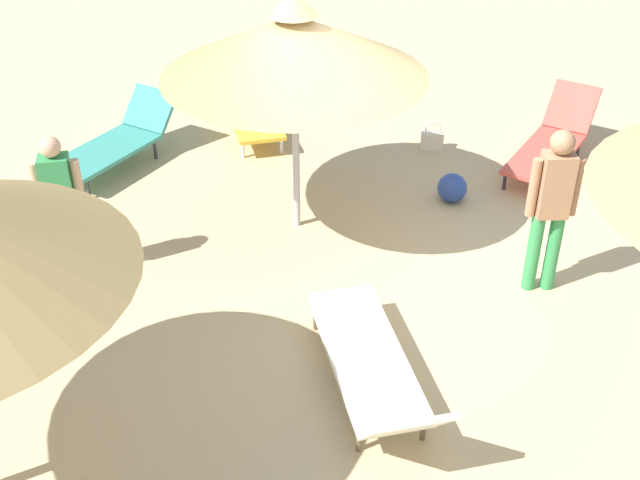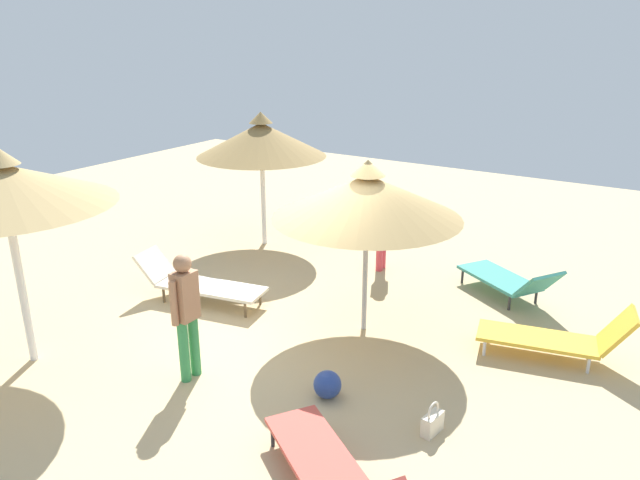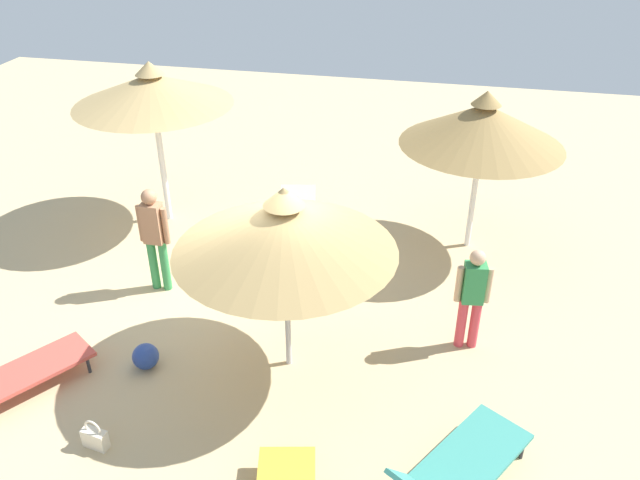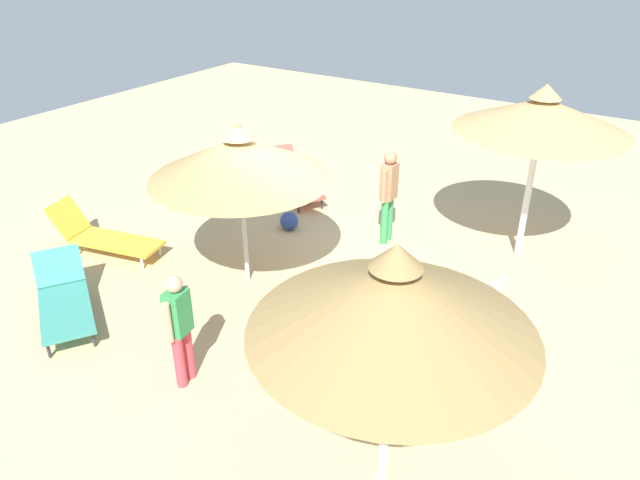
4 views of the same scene
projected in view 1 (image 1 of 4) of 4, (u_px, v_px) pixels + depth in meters
The scene contains 10 objects.
ground at pixel (378, 271), 8.18m from camera, with size 24.00×24.00×0.10m, color tan.
parasol_umbrella_back at pixel (294, 46), 7.74m from camera, with size 2.67×2.67×2.55m.
lounge_chair_edge at pixel (553, 140), 9.87m from camera, with size 1.55×1.91×0.80m.
lounge_chair_far_right at pixel (249, 103), 10.85m from camera, with size 1.00×2.02×0.83m.
lounge_chair_front at pixel (374, 369), 6.37m from camera, with size 1.01×2.24×0.76m.
lounge_chair_near_left at pixel (117, 140), 9.87m from camera, with size 1.52×1.87×0.74m.
person_standing_center at pixel (552, 202), 7.34m from camera, with size 0.48×0.23×1.68m.
person_standing_back at pixel (60, 200), 7.61m from camera, with size 0.46×0.26×1.51m.
handbag at pixel (432, 140), 10.34m from camera, with size 0.31×0.17×0.40m.
beach_ball at pixel (452, 188), 9.19m from camera, with size 0.34×0.34×0.34m, color navy.
Camera 1 is at (-0.81, -6.67, 4.65)m, focal length 44.87 mm.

